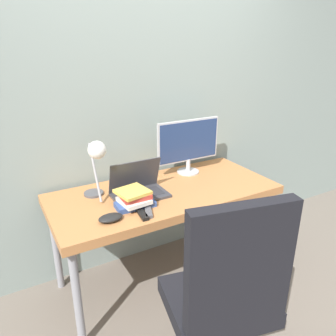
# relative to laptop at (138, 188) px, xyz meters

# --- Properties ---
(ground_plane) EXTENTS (12.00, 12.00, 0.00)m
(ground_plane) POSITION_rel_laptop_xyz_m (0.19, -0.38, -0.81)
(ground_plane) COLOR #70665B
(wall_back) EXTENTS (8.00, 0.05, 2.60)m
(wall_back) POSITION_rel_laptop_xyz_m (0.19, 0.41, 0.49)
(wall_back) COLOR gray
(wall_back) RESTS_ON ground_plane
(desk) EXTENTS (1.60, 0.72, 0.76)m
(desk) POSITION_rel_laptop_xyz_m (0.19, -0.02, -0.11)
(desk) COLOR #B77542
(desk) RESTS_ON ground_plane
(laptop) EXTENTS (0.37, 0.24, 0.24)m
(laptop) POSITION_rel_laptop_xyz_m (0.00, 0.00, 0.00)
(laptop) COLOR #38383D
(laptop) RESTS_ON desk
(monitor) EXTENTS (0.54, 0.18, 0.43)m
(monitor) POSITION_rel_laptop_xyz_m (0.52, 0.19, 0.19)
(monitor) COLOR #B7B7BC
(monitor) RESTS_ON desk
(desk_lamp) EXTENTS (0.13, 0.29, 0.43)m
(desk_lamp) POSITION_rel_laptop_xyz_m (-0.27, 0.03, 0.25)
(desk_lamp) COLOR #4C4C51
(desk_lamp) RESTS_ON desk
(office_chair) EXTENTS (0.63, 0.62, 1.15)m
(office_chair) POSITION_rel_laptop_xyz_m (0.04, -0.92, -0.18)
(office_chair) COLOR black
(office_chair) RESTS_ON ground_plane
(book_stack) EXTENTS (0.25, 0.22, 0.11)m
(book_stack) POSITION_rel_laptop_xyz_m (-0.09, -0.14, 0.00)
(book_stack) COLOR #334C8C
(book_stack) RESTS_ON desk
(tv_remote) EXTENTS (0.09, 0.16, 0.02)m
(tv_remote) POSITION_rel_laptop_xyz_m (-0.05, -0.26, -0.04)
(tv_remote) COLOR #4C4C51
(tv_remote) RESTS_ON desk
(media_remote) EXTENTS (0.06, 0.17, 0.02)m
(media_remote) POSITION_rel_laptop_xyz_m (-0.10, -0.26, -0.04)
(media_remote) COLOR black
(media_remote) RESTS_ON desk
(game_controller) EXTENTS (0.15, 0.09, 0.04)m
(game_controller) POSITION_rel_laptop_xyz_m (-0.29, -0.24, -0.03)
(game_controller) COLOR black
(game_controller) RESTS_ON desk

